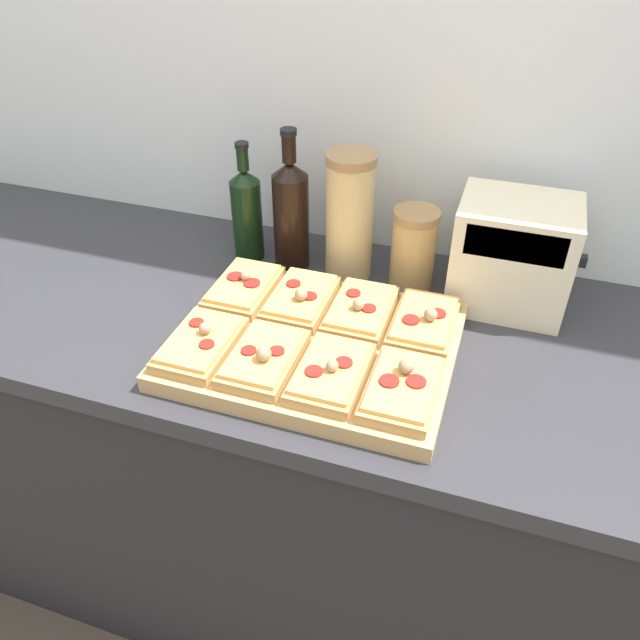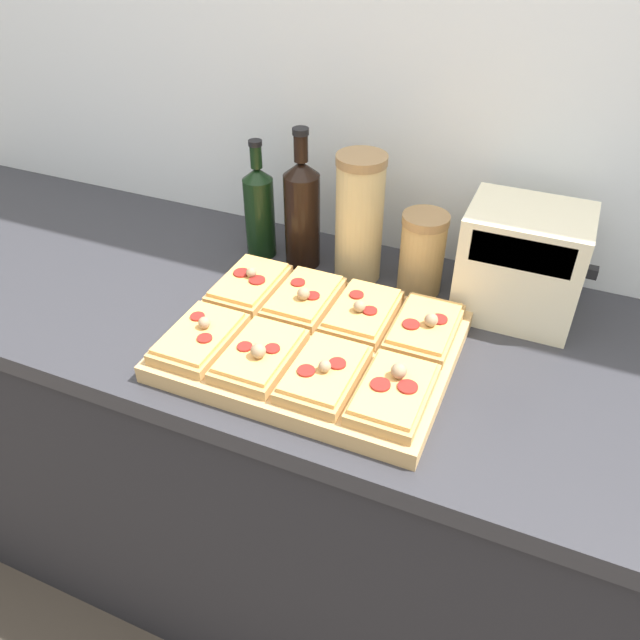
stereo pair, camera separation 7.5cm
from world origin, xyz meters
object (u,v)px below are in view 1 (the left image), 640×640
(olive_oil_bottle, at_px, (247,213))
(grain_jar_short, at_px, (413,249))
(cutting_board, at_px, (315,345))
(toaster_oven, at_px, (512,255))
(wine_bottle, at_px, (291,213))
(grain_jar_tall, at_px, (350,217))

(olive_oil_bottle, distance_m, grain_jar_short, 0.37)
(cutting_board, relative_size, toaster_oven, 2.03)
(wine_bottle, bearing_deg, olive_oil_bottle, 180.00)
(cutting_board, xyz_separation_m, toaster_oven, (0.31, 0.28, 0.09))
(cutting_board, distance_m, toaster_oven, 0.43)
(cutting_board, xyz_separation_m, grain_jar_short, (0.12, 0.28, 0.07))
(toaster_oven, bearing_deg, olive_oil_bottle, 179.91)
(toaster_oven, bearing_deg, cutting_board, -138.33)
(olive_oil_bottle, bearing_deg, cutting_board, -47.98)
(grain_jar_tall, xyz_separation_m, grain_jar_short, (0.14, 0.00, -0.05))
(cutting_board, relative_size, olive_oil_bottle, 1.88)
(cutting_board, relative_size, grain_jar_short, 2.90)
(grain_jar_short, xyz_separation_m, toaster_oven, (0.19, -0.00, 0.02))
(toaster_oven, bearing_deg, wine_bottle, 179.89)
(cutting_board, distance_m, olive_oil_bottle, 0.39)
(grain_jar_tall, xyz_separation_m, toaster_oven, (0.33, -0.00, -0.03))
(cutting_board, xyz_separation_m, olive_oil_bottle, (-0.25, 0.28, 0.09))
(cutting_board, relative_size, grain_jar_tall, 1.84)
(wine_bottle, xyz_separation_m, grain_jar_tall, (0.13, -0.00, 0.01))
(wine_bottle, relative_size, toaster_oven, 1.25)
(grain_jar_short, bearing_deg, toaster_oven, -0.25)
(cutting_board, height_order, grain_jar_short, grain_jar_short)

